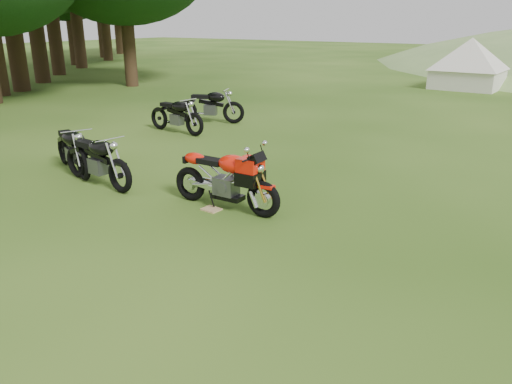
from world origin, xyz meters
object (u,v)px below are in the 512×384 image
Objects in this scene: sport_motorcycle at (225,174)px; vintage_moto_a at (97,158)px; vintage_moto_b at (72,148)px; tent_left at (470,61)px; vintage_moto_c at (176,114)px; vintage_moto_d at (210,105)px; plywood_board at (211,209)px.

sport_motorcycle reaches higher than vintage_moto_a.
sport_motorcycle reaches higher than vintage_moto_b.
sport_motorcycle is 17.76m from tent_left.
sport_motorcycle is 1.00× the size of vintage_moto_c.
vintage_moto_a is 4.55m from vintage_moto_c.
vintage_moto_b is 5.53m from vintage_moto_d.
vintage_moto_b reaches higher than plywood_board.
tent_left reaches higher than vintage_moto_a.
vintage_moto_d is 0.74× the size of tent_left.
vintage_moto_c reaches higher than vintage_moto_b.
vintage_moto_d is at bearing 99.24° from vintage_moto_c.
tent_left is at bearing 88.79° from sport_motorcycle.
sport_motorcycle is at bearing 22.50° from vintage_moto_b.
vintage_moto_a is 6.06m from vintage_moto_d.
vintage_moto_d is at bearing 121.08° from vintage_moto_b.
vintage_moto_b is at bearing 178.44° from plywood_board.
vintage_moto_b is 0.99× the size of vintage_moto_c.
vintage_moto_d is (-4.56, 5.54, 0.51)m from plywood_board.
vintage_moto_d is at bearing 129.23° from sport_motorcycle.
vintage_moto_b is 3.95m from vintage_moto_c.
tent_left is (2.39, 18.12, 0.66)m from vintage_moto_a.
vintage_moto_d reaches higher than vintage_moto_b.
plywood_board is 0.15× the size of vintage_moto_b.
tent_left reaches higher than vintage_moto_d.
vintage_moto_a is at bearing -176.17° from plywood_board.
plywood_board is 2.57m from vintage_moto_a.
tent_left is (-0.26, 17.75, 0.59)m from sport_motorcycle.
plywood_board is (-0.14, -0.20, -0.56)m from sport_motorcycle.
sport_motorcycle is 0.96× the size of vintage_moto_d.
vintage_moto_b is at bearing -99.17° from tent_left.
tent_left is (4.43, 12.41, 0.64)m from vintage_moto_d.
vintage_moto_a is 0.96× the size of vintage_moto_d.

